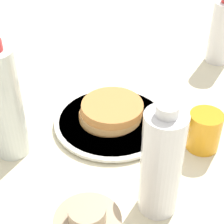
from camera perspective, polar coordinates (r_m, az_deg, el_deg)
ground_plane at (r=0.85m, az=1.14°, el=-0.85°), size 4.00×4.00×0.00m
plate at (r=0.82m, az=0.00°, el=-1.43°), size 0.25×0.25×0.01m
pancake_stack at (r=0.81m, az=-0.16°, el=0.04°), size 0.14×0.14×0.04m
juice_glass at (r=0.77m, az=13.86°, el=-2.81°), size 0.07×0.07×0.08m
water_bottle_near at (r=0.60m, az=7.53°, el=-7.79°), size 0.07×0.07×0.22m
water_bottle_mid at (r=1.06m, az=16.40°, el=11.62°), size 0.06×0.06×0.19m
water_bottle_far at (r=0.72m, az=-16.07°, el=1.20°), size 0.07×0.07×0.24m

